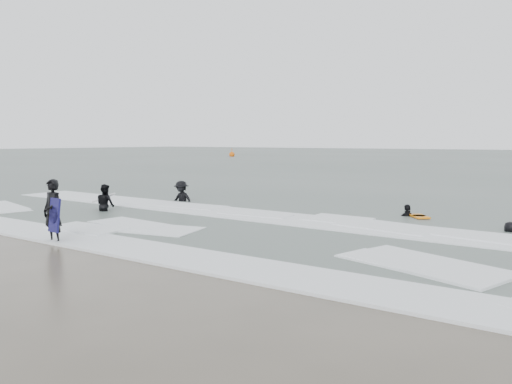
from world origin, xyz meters
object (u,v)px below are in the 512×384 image
Objects in this scene: surfer_right_near at (408,217)px; surfer_right_far at (510,233)px; surfer_breaker at (182,202)px; surfer_wading at (106,212)px; buoy at (232,155)px; surfer_centre at (54,243)px.

surfer_right_near is 4.00m from surfer_right_far.
surfer_breaker reaches higher than surfer_right_far.
surfer_wading is at bearing -100.19° from surfer_breaker.
surfer_right_far is (14.07, 0.26, 0.00)m from surfer_breaker.
surfer_wading is 69.60m from buoy.
surfer_wading is 0.91× the size of surfer_breaker.
surfer_right_far is at bearing -155.61° from surfer_wading.
surfer_centre is at bearing -55.88° from buoy.
buoy is at bearing 119.53° from surfer_centre.
surfer_right_far is at bearing 36.84° from surfer_centre.
buoy is at bearing -48.85° from surfer_wading.
surfer_right_near is 71.73m from buoy.
surfer_centre is 13.99m from surfer_right_far.
buoy reaches higher than surfer_centre.
buoy is (-42.53, 62.78, 0.42)m from surfer_centre.
surfer_breaker is 1.14× the size of buoy.
buoy is at bearing -63.36° from surfer_right_far.
surfer_wading reaches higher than surfer_right_near.
surfer_centre is at bearing 19.16° from surfer_right_near.
surfer_breaker is at bearing 107.07° from surfer_centre.
surfer_centre is 75.83m from buoy.
surfer_wading is at bearing -56.30° from buoy.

